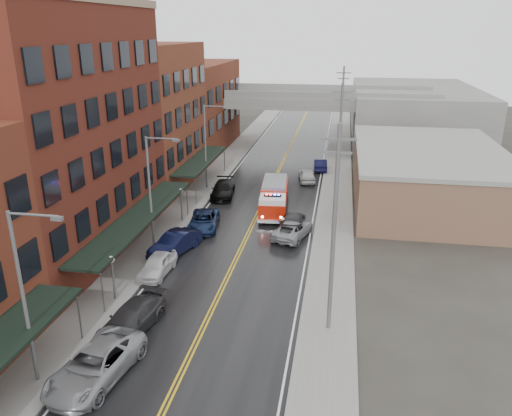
{
  "coord_description": "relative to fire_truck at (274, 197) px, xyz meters",
  "views": [
    {
      "loc": [
        7.27,
        -10.16,
        16.48
      ],
      "look_at": [
        0.96,
        26.54,
        3.0
      ],
      "focal_mm": 35.0,
      "sensor_mm": 36.0,
      "label": 1
    }
  ],
  "objects": [
    {
      "name": "street_lamp_0",
      "position": [
        -7.96,
        -25.93,
        3.68
      ],
      "size": [
        2.64,
        0.22,
        9.0
      ],
      "color": "#59595B",
      "rests_on": "ground"
    },
    {
      "name": "parked_car_left_2",
      "position": [
        -5.43,
        -25.22,
        -0.68
      ],
      "size": [
        3.62,
        6.32,
        1.66
      ],
      "primitive_type": "imported",
      "rotation": [
        0.0,
        0.0,
        -0.15
      ],
      "color": "gray",
      "rests_on": "ground"
    },
    {
      "name": "tan_building",
      "position": [
        14.59,
        6.07,
        0.99
      ],
      "size": [
        14.0,
        22.0,
        5.0
      ],
      "primitive_type": "cube",
      "color": "brown",
      "rests_on": "ground"
    },
    {
      "name": "utility_pole_2",
      "position": [
        5.79,
        21.07,
        4.8
      ],
      "size": [
        1.8,
        0.24,
        12.0
      ],
      "color": "#59595B",
      "rests_on": "ground"
    },
    {
      "name": "street_lamp_2",
      "position": [
        -7.96,
        6.07,
        3.68
      ],
      "size": [
        2.64,
        0.22,
        9.0
      ],
      "color": "#59595B",
      "rests_on": "ground"
    },
    {
      "name": "globe_lamp_1",
      "position": [
        -7.81,
        -17.93,
        0.8
      ],
      "size": [
        0.44,
        0.44,
        3.12
      ],
      "color": "#59595B",
      "rests_on": "ground"
    },
    {
      "name": "curb_left",
      "position": [
        -7.06,
        -3.93,
        -1.43
      ],
      "size": [
        0.3,
        160.0,
        0.15
      ],
      "primitive_type": "cube",
      "color": "gray",
      "rests_on": "ground"
    },
    {
      "name": "parked_car_right_2",
      "position": [
        2.32,
        10.53,
        -0.77
      ],
      "size": [
        2.44,
        4.57,
        1.48
      ],
      "primitive_type": "imported",
      "rotation": [
        0.0,
        0.0,
        3.31
      ],
      "color": "#B3B3B3",
      "rests_on": "ground"
    },
    {
      "name": "road",
      "position": [
        -1.41,
        -3.93,
        -1.5
      ],
      "size": [
        11.0,
        160.0,
        0.02
      ],
      "primitive_type": "cube",
      "color": "black",
      "rests_on": "ground"
    },
    {
      "name": "brick_building_c",
      "position": [
        -14.71,
        6.57,
        5.99
      ],
      "size": [
        9.0,
        15.0,
        15.0
      ],
      "primitive_type": "cube",
      "color": "brown",
      "rests_on": "ground"
    },
    {
      "name": "fire_truck",
      "position": [
        0.0,
        0.0,
        0.0
      ],
      "size": [
        3.56,
        7.8,
        2.78
      ],
      "rotation": [
        0.0,
        0.0,
        0.08
      ],
      "color": "#B41908",
      "rests_on": "ground"
    },
    {
      "name": "parked_car_left_7",
      "position": [
        -5.83,
        3.66,
        -0.74
      ],
      "size": [
        2.74,
        5.53,
        1.54
      ],
      "primitive_type": "imported",
      "rotation": [
        0.0,
        0.0,
        0.11
      ],
      "color": "black",
      "rests_on": "ground"
    },
    {
      "name": "curb_right",
      "position": [
        4.24,
        -3.93,
        -1.43
      ],
      "size": [
        0.3,
        160.0,
        0.15
      ],
      "primitive_type": "cube",
      "color": "gray",
      "rests_on": "ground"
    },
    {
      "name": "utility_pole_0",
      "position": [
        5.79,
        -18.93,
        4.8
      ],
      "size": [
        1.8,
        0.24,
        12.0
      ],
      "color": "#59595B",
      "rests_on": "ground"
    },
    {
      "name": "parked_car_right_0",
      "position": [
        2.35,
        -5.73,
        -0.81
      ],
      "size": [
        3.54,
        5.47,
        1.4
      ],
      "primitive_type": "imported",
      "rotation": [
        0.0,
        0.0,
        2.88
      ],
      "color": "gray",
      "rests_on": "ground"
    },
    {
      "name": "street_lamp_1",
      "position": [
        -7.96,
        -9.93,
        3.68
      ],
      "size": [
        2.64,
        0.22,
        9.0
      ],
      "color": "#59595B",
      "rests_on": "ground"
    },
    {
      "name": "globe_lamp_2",
      "position": [
        -7.81,
        -3.93,
        0.8
      ],
      "size": [
        0.44,
        0.44,
        3.12
      ],
      "color": "#59595B",
      "rests_on": "ground"
    },
    {
      "name": "brick_building_b",
      "position": [
        -14.71,
        -10.93,
        7.49
      ],
      "size": [
        9.0,
        20.0,
        18.0
      ],
      "primitive_type": "cube",
      "color": "#582217",
      "rests_on": "ground"
    },
    {
      "name": "right_far_block",
      "position": [
        16.59,
        36.07,
        2.49
      ],
      "size": [
        18.0,
        30.0,
        8.0
      ],
      "primitive_type": "cube",
      "color": "slate",
      "rests_on": "ground"
    },
    {
      "name": "sidewalk_right",
      "position": [
        5.89,
        -3.93,
        -1.43
      ],
      "size": [
        3.0,
        160.0,
        0.15
      ],
      "primitive_type": "cube",
      "color": "slate",
      "rests_on": "ground"
    },
    {
      "name": "brick_building_far",
      "position": [
        -14.71,
        24.07,
        4.49
      ],
      "size": [
        9.0,
        20.0,
        12.0
      ],
      "primitive_type": "cube",
      "color": "maroon",
      "rests_on": "ground"
    },
    {
      "name": "overpass",
      "position": [
        -1.41,
        28.07,
        4.48
      ],
      "size": [
        40.0,
        10.0,
        7.5
      ],
      "color": "slate",
      "rests_on": "ground"
    },
    {
      "name": "parked_car_left_5",
      "position": [
        -6.3,
        -10.39,
        -0.69
      ],
      "size": [
        3.25,
        5.26,
        1.64
      ],
      "primitive_type": "imported",
      "rotation": [
        0.0,
        0.0,
        -0.33
      ],
      "color": "black",
      "rests_on": "ground"
    },
    {
      "name": "parked_car_right_1",
      "position": [
        2.19,
        -4.13,
        -0.77
      ],
      "size": [
        2.19,
        5.16,
        1.49
      ],
      "primitive_type": "imported",
      "rotation": [
        0.0,
        0.0,
        3.16
      ],
      "color": "#262629",
      "rests_on": "ground"
    },
    {
      "name": "sidewalk_left",
      "position": [
        -8.71,
        -3.93,
        -1.43
      ],
      "size": [
        3.0,
        160.0,
        0.15
      ],
      "primitive_type": "cube",
      "color": "slate",
      "rests_on": "ground"
    },
    {
      "name": "awning_2",
      "position": [
        -8.9,
        6.57,
        1.48
      ],
      "size": [
        2.6,
        13.0,
        3.09
      ],
      "color": "black",
      "rests_on": "ground"
    },
    {
      "name": "awning_1",
      "position": [
        -8.91,
        -10.93,
        1.48
      ],
      "size": [
        2.6,
        18.0,
        3.09
      ],
      "color": "black",
      "rests_on": "ground"
    },
    {
      "name": "parked_car_left_4",
      "position": [
        -6.41,
        -13.99,
        -0.78
      ],
      "size": [
        1.94,
        4.35,
        1.45
      ],
      "primitive_type": "imported",
      "rotation": [
        0.0,
        0.0,
        -0.05
      ],
      "color": "silver",
      "rests_on": "ground"
    },
    {
      "name": "utility_pole_1",
      "position": [
        5.79,
        1.07,
        4.8
      ],
      "size": [
        1.8,
        0.24,
        12.0
      ],
      "color": "#59595B",
      "rests_on": "ground"
    },
    {
      "name": "parked_car_left_6",
      "position": [
        -5.45,
        -5.13,
        -0.79
      ],
      "size": [
        3.11,
        5.45,
        1.43
      ],
      "primitive_type": "imported",
      "rotation": [
        0.0,
        0.0,
        0.15
      ],
      "color": "#111F42",
      "rests_on": "ground"
    },
    {
      "name": "parked_car_left_3",
      "position": [
        -5.39,
        -20.92,
        -0.74
      ],
      "size": [
        3.06,
        5.57,
        1.53
      ],
      "primitive_type": "imported",
      "rotation": [
        0.0,
        0.0,
        -0.18
      ],
      "color": "#2A2A2C",
      "rests_on": "ground"
    },
    {
      "name": "parked_car_right_3",
      "position": [
        3.59,
        15.63,
        -0.79
      ],
      "size": [
        1.87,
        4.47,
        1.44
      ],
      "primitive_type": "imported",
      "rotation": [
        0.0,
        0.0,
        3.22
      ],
      "color": "black",
      "rests_on": "ground"
    }
  ]
}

